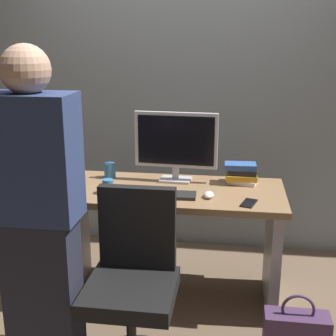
{
  "coord_description": "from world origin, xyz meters",
  "views": [
    {
      "loc": [
        0.39,
        -2.72,
        1.67
      ],
      "look_at": [
        0.0,
        -0.05,
        0.9
      ],
      "focal_mm": 49.46,
      "sensor_mm": 36.0,
      "label": 1
    }
  ],
  "objects_px": {
    "cup_near_keyboard": "(108,186)",
    "book_stack": "(242,173)",
    "person_at_desk": "(38,220)",
    "handbag": "(296,335)",
    "keyboard": "(160,195)",
    "desk": "(169,223)",
    "cell_phone": "(249,203)",
    "monitor": "(176,143)",
    "cup_by_monitor": "(110,170)",
    "office_chair": "(133,292)",
    "mouse": "(209,195)"
  },
  "relations": [
    {
      "from": "desk",
      "to": "mouse",
      "type": "relative_size",
      "value": 14.29
    },
    {
      "from": "office_chair",
      "to": "keyboard",
      "type": "distance_m",
      "value": 0.64
    },
    {
      "from": "keyboard",
      "to": "office_chair",
      "type": "bearing_deg",
      "value": -97.0
    },
    {
      "from": "mouse",
      "to": "cell_phone",
      "type": "relative_size",
      "value": 0.69
    },
    {
      "from": "monitor",
      "to": "office_chair",
      "type": "bearing_deg",
      "value": -96.81
    },
    {
      "from": "book_stack",
      "to": "handbag",
      "type": "height_order",
      "value": "book_stack"
    },
    {
      "from": "keyboard",
      "to": "cup_by_monitor",
      "type": "distance_m",
      "value": 0.51
    },
    {
      "from": "desk",
      "to": "office_chair",
      "type": "xyz_separation_m",
      "value": [
        -0.08,
        -0.7,
        -0.09
      ]
    },
    {
      "from": "person_at_desk",
      "to": "cell_phone",
      "type": "bearing_deg",
      "value": 31.99
    },
    {
      "from": "person_at_desk",
      "to": "cup_near_keyboard",
      "type": "bearing_deg",
      "value": 77.8
    },
    {
      "from": "mouse",
      "to": "book_stack",
      "type": "relative_size",
      "value": 0.46
    },
    {
      "from": "desk",
      "to": "cup_by_monitor",
      "type": "height_order",
      "value": "cup_by_monitor"
    },
    {
      "from": "cell_phone",
      "to": "handbag",
      "type": "height_order",
      "value": "cell_phone"
    },
    {
      "from": "monitor",
      "to": "cup_by_monitor",
      "type": "xyz_separation_m",
      "value": [
        -0.45,
        0.01,
        -0.21
      ]
    },
    {
      "from": "keyboard",
      "to": "handbag",
      "type": "bearing_deg",
      "value": -27.49
    },
    {
      "from": "mouse",
      "to": "book_stack",
      "type": "bearing_deg",
      "value": 57.53
    },
    {
      "from": "book_stack",
      "to": "cell_phone",
      "type": "distance_m",
      "value": 0.39
    },
    {
      "from": "cup_near_keyboard",
      "to": "book_stack",
      "type": "bearing_deg",
      "value": 21.46
    },
    {
      "from": "desk",
      "to": "handbag",
      "type": "distance_m",
      "value": 0.99
    },
    {
      "from": "person_at_desk",
      "to": "cup_near_keyboard",
      "type": "relative_size",
      "value": 18.7
    },
    {
      "from": "monitor",
      "to": "mouse",
      "type": "bearing_deg",
      "value": -51.29
    },
    {
      "from": "keyboard",
      "to": "cup_near_keyboard",
      "type": "height_order",
      "value": "cup_near_keyboard"
    },
    {
      "from": "office_chair",
      "to": "mouse",
      "type": "distance_m",
      "value": 0.75
    },
    {
      "from": "desk",
      "to": "monitor",
      "type": "xyz_separation_m",
      "value": [
        0.02,
        0.17,
        0.49
      ]
    },
    {
      "from": "desk",
      "to": "cup_by_monitor",
      "type": "distance_m",
      "value": 0.54
    },
    {
      "from": "monitor",
      "to": "book_stack",
      "type": "height_order",
      "value": "monitor"
    },
    {
      "from": "cup_near_keyboard",
      "to": "handbag",
      "type": "relative_size",
      "value": 0.23
    },
    {
      "from": "office_chair",
      "to": "mouse",
      "type": "relative_size",
      "value": 9.4
    },
    {
      "from": "book_stack",
      "to": "cell_phone",
      "type": "bearing_deg",
      "value": -83.98
    },
    {
      "from": "book_stack",
      "to": "handbag",
      "type": "bearing_deg",
      "value": -66.18
    },
    {
      "from": "monitor",
      "to": "book_stack",
      "type": "relative_size",
      "value": 2.5
    },
    {
      "from": "cup_near_keyboard",
      "to": "cup_by_monitor",
      "type": "height_order",
      "value": "cup_by_monitor"
    },
    {
      "from": "monitor",
      "to": "mouse",
      "type": "relative_size",
      "value": 5.41
    },
    {
      "from": "keyboard",
      "to": "cup_near_keyboard",
      "type": "relative_size",
      "value": 4.91
    },
    {
      "from": "mouse",
      "to": "cup_by_monitor",
      "type": "xyz_separation_m",
      "value": [
        -0.68,
        0.3,
        0.03
      ]
    },
    {
      "from": "office_chair",
      "to": "book_stack",
      "type": "height_order",
      "value": "office_chair"
    },
    {
      "from": "office_chair",
      "to": "monitor",
      "type": "relative_size",
      "value": 1.74
    },
    {
      "from": "cell_phone",
      "to": "mouse",
      "type": "bearing_deg",
      "value": 178.73
    },
    {
      "from": "person_at_desk",
      "to": "keyboard",
      "type": "relative_size",
      "value": 3.81
    },
    {
      "from": "desk",
      "to": "person_at_desk",
      "type": "relative_size",
      "value": 0.87
    },
    {
      "from": "monitor",
      "to": "keyboard",
      "type": "xyz_separation_m",
      "value": [
        -0.05,
        -0.31,
        -0.25
      ]
    },
    {
      "from": "monitor",
      "to": "handbag",
      "type": "height_order",
      "value": "monitor"
    },
    {
      "from": "desk",
      "to": "cup_near_keyboard",
      "type": "height_order",
      "value": "cup_near_keyboard"
    },
    {
      "from": "desk",
      "to": "office_chair",
      "type": "relative_size",
      "value": 1.52
    },
    {
      "from": "cup_by_monitor",
      "to": "monitor",
      "type": "bearing_deg",
      "value": -1.44
    },
    {
      "from": "person_at_desk",
      "to": "handbag",
      "type": "distance_m",
      "value": 1.47
    },
    {
      "from": "desk",
      "to": "book_stack",
      "type": "height_order",
      "value": "book_stack"
    },
    {
      "from": "monitor",
      "to": "cell_phone",
      "type": "distance_m",
      "value": 0.65
    },
    {
      "from": "person_at_desk",
      "to": "handbag",
      "type": "xyz_separation_m",
      "value": [
        1.26,
        0.3,
        -0.7
      ]
    },
    {
      "from": "desk",
      "to": "cup_near_keyboard",
      "type": "distance_m",
      "value": 0.47
    }
  ]
}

